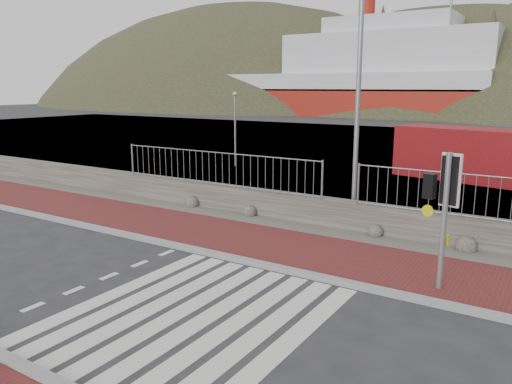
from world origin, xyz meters
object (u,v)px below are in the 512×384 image
Objects in this scene: streetlight at (364,67)px; shipping_container at (461,153)px; traffic_signal_far at (444,192)px; ferry at (347,80)px.

streetlight is 11.15m from shipping_container.
streetlight is (-3.51, 4.33, 2.78)m from traffic_signal_far.
ferry is 70.19m from traffic_signal_far.
shipping_container is at bearing -67.42° from traffic_signal_far.
ferry reaches higher than streetlight.
ferry is at bearing 130.50° from shipping_container.
ferry reaches higher than shipping_container.
streetlight is at bearing -37.19° from traffic_signal_far.
traffic_signal_far is 6.23m from streetlight.
traffic_signal_far is (28.42, -64.10, -3.14)m from ferry.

